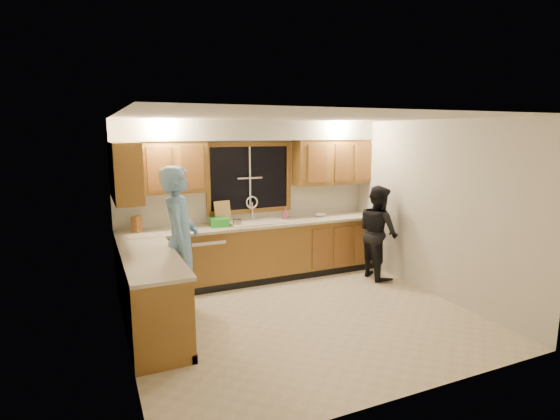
# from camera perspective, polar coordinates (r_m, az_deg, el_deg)

# --- Properties ---
(floor) EXTENTS (4.20, 4.20, 0.00)m
(floor) POSITION_cam_1_polar(r_m,az_deg,el_deg) (5.74, 2.92, -13.76)
(floor) COLOR beige
(floor) RESTS_ON ground
(ceiling) EXTENTS (4.20, 4.20, 0.00)m
(ceiling) POSITION_cam_1_polar(r_m,az_deg,el_deg) (5.25, 3.17, 12.04)
(ceiling) COLOR silver
(wall_back) EXTENTS (4.20, 0.00, 4.20)m
(wall_back) POSITION_cam_1_polar(r_m,az_deg,el_deg) (7.08, -3.97, 1.38)
(wall_back) COLOR beige
(wall_back) RESTS_ON ground
(wall_left) EXTENTS (0.00, 3.80, 3.80)m
(wall_left) POSITION_cam_1_polar(r_m,az_deg,el_deg) (4.80, -19.93, -3.40)
(wall_left) COLOR beige
(wall_left) RESTS_ON ground
(wall_right) EXTENTS (0.00, 3.80, 3.80)m
(wall_right) POSITION_cam_1_polar(r_m,az_deg,el_deg) (6.57, 19.58, 0.14)
(wall_right) COLOR beige
(wall_right) RESTS_ON ground
(base_cabinets_back) EXTENTS (4.20, 0.60, 0.88)m
(base_cabinets_back) POSITION_cam_1_polar(r_m,az_deg,el_deg) (6.97, -3.03, -5.56)
(base_cabinets_back) COLOR olive
(base_cabinets_back) RESTS_ON ground
(base_cabinets_left) EXTENTS (0.60, 1.90, 0.88)m
(base_cabinets_left) POSITION_cam_1_polar(r_m,az_deg,el_deg) (5.40, -16.47, -10.73)
(base_cabinets_left) COLOR olive
(base_cabinets_left) RESTS_ON ground
(countertop_back) EXTENTS (4.20, 0.63, 0.04)m
(countertop_back) POSITION_cam_1_polar(r_m,az_deg,el_deg) (6.85, -3.02, -1.88)
(countertop_back) COLOR beige
(countertop_back) RESTS_ON base_cabinets_back
(countertop_left) EXTENTS (0.63, 1.90, 0.04)m
(countertop_left) POSITION_cam_1_polar(r_m,az_deg,el_deg) (5.26, -16.55, -6.01)
(countertop_left) COLOR beige
(countertop_left) RESTS_ON base_cabinets_left
(upper_cabinets_left) EXTENTS (1.35, 0.33, 0.75)m
(upper_cabinets_left) POSITION_cam_1_polar(r_m,az_deg,el_deg) (6.50, -15.45, 5.37)
(upper_cabinets_left) COLOR olive
(upper_cabinets_left) RESTS_ON wall_back
(upper_cabinets_right) EXTENTS (1.35, 0.33, 0.75)m
(upper_cabinets_right) POSITION_cam_1_polar(r_m,az_deg,el_deg) (7.48, 6.80, 6.23)
(upper_cabinets_right) COLOR olive
(upper_cabinets_right) RESTS_ON wall_back
(upper_cabinets_return) EXTENTS (0.33, 0.90, 0.75)m
(upper_cabinets_return) POSITION_cam_1_polar(r_m,az_deg,el_deg) (5.83, -19.49, 4.65)
(upper_cabinets_return) COLOR olive
(upper_cabinets_return) RESTS_ON wall_left
(soffit) EXTENTS (4.20, 0.35, 0.30)m
(soffit) POSITION_cam_1_polar(r_m,az_deg,el_deg) (6.83, -3.57, 10.33)
(soffit) COLOR beige
(soffit) RESTS_ON wall_back
(window_frame) EXTENTS (1.44, 0.03, 1.14)m
(window_frame) POSITION_cam_1_polar(r_m,az_deg,el_deg) (7.02, -3.97, 4.19)
(window_frame) COLOR black
(window_frame) RESTS_ON wall_back
(sink) EXTENTS (0.86, 0.52, 0.57)m
(sink) POSITION_cam_1_polar(r_m,az_deg,el_deg) (6.87, -3.08, -2.14)
(sink) COLOR white
(sink) RESTS_ON countertop_back
(dishwasher) EXTENTS (0.60, 0.56, 0.82)m
(dishwasher) POSITION_cam_1_polar(r_m,az_deg,el_deg) (6.73, -9.82, -6.55)
(dishwasher) COLOR white
(dishwasher) RESTS_ON floor
(stove) EXTENTS (0.58, 0.75, 0.90)m
(stove) POSITION_cam_1_polar(r_m,az_deg,el_deg) (4.87, -15.54, -12.89)
(stove) COLOR white
(stove) RESTS_ON floor
(man) EXTENTS (0.65, 0.81, 1.92)m
(man) POSITION_cam_1_polar(r_m,az_deg,el_deg) (5.66, -12.92, -4.07)
(man) COLOR #699CC7
(man) RESTS_ON floor
(woman) EXTENTS (0.61, 0.76, 1.50)m
(woman) POSITION_cam_1_polar(r_m,az_deg,el_deg) (7.17, 12.69, -2.80)
(woman) COLOR black
(woman) RESTS_ON floor
(knife_block) EXTENTS (0.16, 0.16, 0.23)m
(knife_block) POSITION_cam_1_polar(r_m,az_deg,el_deg) (6.53, -18.20, -1.77)
(knife_block) COLOR brown
(knife_block) RESTS_ON countertop_back
(cutting_board) EXTENTS (0.27, 0.13, 0.35)m
(cutting_board) POSITION_cam_1_polar(r_m,az_deg,el_deg) (6.85, -7.50, -0.28)
(cutting_board) COLOR tan
(cutting_board) RESTS_ON countertop_back
(dish_crate) EXTENTS (0.29, 0.28, 0.12)m
(dish_crate) POSITION_cam_1_polar(r_m,az_deg,el_deg) (6.66, -7.94, -1.59)
(dish_crate) COLOR green
(dish_crate) RESTS_ON countertop_back
(soap_bottle) EXTENTS (0.11, 0.11, 0.18)m
(soap_bottle) POSITION_cam_1_polar(r_m,az_deg,el_deg) (7.21, 0.73, -0.38)
(soap_bottle) COLOR #E4568A
(soap_bottle) RESTS_ON countertop_back
(bowl) EXTENTS (0.24, 0.24, 0.05)m
(bowl) POSITION_cam_1_polar(r_m,az_deg,el_deg) (7.39, 5.31, -0.69)
(bowl) COLOR silver
(bowl) RESTS_ON countertop_back
(can_left) EXTENTS (0.07, 0.07, 0.11)m
(can_left) POSITION_cam_1_polar(r_m,az_deg,el_deg) (6.62, -5.91, -1.69)
(can_left) COLOR #C5B198
(can_left) RESTS_ON countertop_back
(can_right) EXTENTS (0.06, 0.06, 0.11)m
(can_right) POSITION_cam_1_polar(r_m,az_deg,el_deg) (6.60, -5.32, -1.69)
(can_right) COLOR #C5B198
(can_right) RESTS_ON countertop_back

